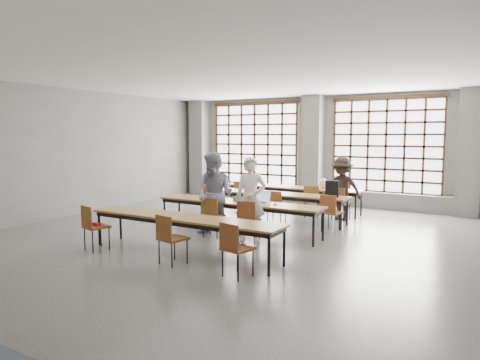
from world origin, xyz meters
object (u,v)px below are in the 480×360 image
at_px(chair_front_left, 212,213).
at_px(plastic_bag, 323,183).
at_px(desk_row_c, 238,204).
at_px(desk_row_a, 293,189).
at_px(phone, 243,202).
at_px(chair_near_right, 234,244).
at_px(student_male, 251,199).
at_px(student_back, 342,189).
at_px(desk_row_b, 272,195).
at_px(green_box, 238,199).
at_px(chair_near_mid, 169,235).
at_px(chair_mid_left, 208,198).
at_px(chair_mid_right, 330,209).
at_px(backpack, 332,189).
at_px(mouse, 275,204).
at_px(chair_back_mid, 312,198).
at_px(chair_back_right, 339,200).
at_px(chair_back_left, 241,193).
at_px(chair_near_left, 93,223).
at_px(red_pouch, 96,224).
at_px(laptop_back, 338,187).
at_px(student_female, 215,194).
at_px(desk_row_d, 183,220).
at_px(laptop_front, 261,200).
at_px(chair_mid_centre, 276,204).
at_px(chair_front_right, 248,217).

bearing_deg(chair_front_left, plastic_bag, 73.40).
bearing_deg(desk_row_c, desk_row_a, 90.53).
bearing_deg(phone, chair_near_right, -62.72).
relative_size(student_male, student_back, 1.07).
xyz_separation_m(phone, plastic_bag, (0.69, 3.37, 0.14)).
height_order(desk_row_b, green_box, green_box).
bearing_deg(phone, chair_near_mid, -89.20).
height_order(desk_row_a, chair_mid_left, chair_mid_left).
xyz_separation_m(chair_mid_right, backpack, (-0.19, 0.68, 0.39)).
bearing_deg(chair_mid_left, mouse, -24.01).
xyz_separation_m(chair_back_mid, chair_mid_left, (-2.39, -1.48, 0.00)).
bearing_deg(chair_back_right, chair_back_left, 179.99).
distance_m(chair_front_left, chair_near_left, 2.49).
distance_m(chair_near_left, red_pouch, 0.09).
bearing_deg(chair_near_right, chair_front_left, 131.27).
xyz_separation_m(chair_back_right, green_box, (-1.61, -2.51, 0.24)).
xyz_separation_m(chair_near_left, backpack, (3.30, 4.48, 0.39)).
bearing_deg(green_box, desk_row_b, 87.90).
height_order(student_male, laptop_back, student_male).
bearing_deg(desk_row_c, mouse, -1.21).
xyz_separation_m(chair_back_mid, student_female, (-1.09, -3.09, 0.39)).
bearing_deg(chair_back_mid, red_pouch, -115.28).
bearing_deg(chair_near_mid, desk_row_d, 106.38).
xyz_separation_m(mouse, backpack, (0.66, 1.81, 0.18)).
xyz_separation_m(desk_row_c, chair_near_right, (1.51, -2.69, -0.13)).
bearing_deg(red_pouch, chair_near_left, -104.72).
relative_size(chair_front_left, laptop_front, 2.21).
distance_m(green_box, backpack, 2.39).
relative_size(student_back, plastic_bag, 5.80).
bearing_deg(mouse, desk_row_b, 118.04).
distance_m(chair_back_right, student_male, 3.26).
bearing_deg(chair_back_mid, phone, -102.75).
bearing_deg(laptop_front, student_female, -144.11).
bearing_deg(chair_near_left, phone, 54.15).
distance_m(chair_near_right, laptop_front, 2.97).
relative_size(laptop_front, laptop_back, 0.87).
bearing_deg(plastic_bag, phone, -101.57).
relative_size(chair_front_left, green_box, 3.52).
bearing_deg(laptop_front, laptop_back, 76.83).
distance_m(desk_row_b, chair_mid_centre, 0.76).
bearing_deg(laptop_back, chair_front_right, -99.79).
bearing_deg(chair_near_mid, chair_near_right, 0.02).
bearing_deg(desk_row_a, mouse, -73.19).
bearing_deg(phone, chair_mid_centre, 79.04).
height_order(chair_near_left, phone, chair_near_left).
bearing_deg(chair_back_left, chair_back_right, -0.01).
xyz_separation_m(chair_back_right, red_pouch, (-3.23, -5.20, -0.04)).
bearing_deg(mouse, chair_mid_centre, 115.25).
bearing_deg(chair_back_right, backpack, -86.17).
xyz_separation_m(plastic_bag, red_pouch, (-2.54, -5.88, -0.37)).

